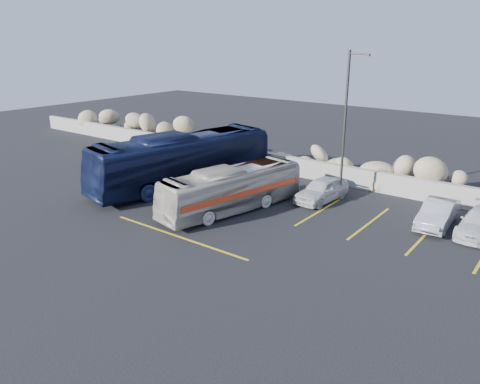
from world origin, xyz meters
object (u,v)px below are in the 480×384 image
Objects in this scene: lamppost at (346,122)px; tour_coach at (182,160)px; vintage_bus at (232,189)px; car_b at (438,214)px; car_a at (322,190)px.

lamppost is 0.69× the size of tour_coach.
car_b is at bearing 37.39° from vintage_bus.
lamppost reaches higher than car_a.
lamppost is 7.07m from vintage_bus.
vintage_bus is at bearing -125.77° from lamppost.
vintage_bus is (-3.70, -5.13, -3.14)m from lamppost.
car_a is (3.01, 4.15, -0.51)m from vintage_bus.
lamppost is 9.76m from tour_coach.
lamppost reaches higher than vintage_bus.
vintage_bus is 0.71× the size of tour_coach.
car_b is (6.10, 0.09, -0.03)m from car_a.
car_b is (9.12, 4.24, -0.54)m from vintage_bus.
lamppost is at bearing 60.50° from car_a.
lamppost is 2.12× the size of car_a.
vintage_bus is 5.15m from car_a.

